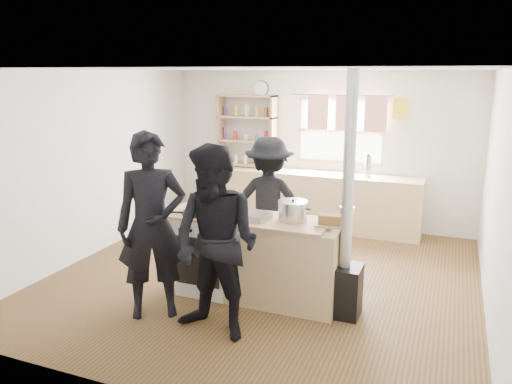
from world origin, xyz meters
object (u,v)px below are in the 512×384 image
Objects in this scene: bread_board at (330,221)px; person_far at (269,202)px; thermos at (368,166)px; roast_tray at (253,216)px; flue_heater at (345,256)px; stockpot_counter at (293,211)px; person_near_right at (216,243)px; stockpot_stove at (227,203)px; skillet_greens at (197,212)px; cooking_island at (258,258)px; person_near_left at (152,226)px.

bread_board is 1.45m from person_far.
thermos reaches higher than roast_tray.
flue_heater is (0.26, -2.81, -0.42)m from thermos.
thermos reaches higher than stockpot_counter.
roast_tray is 0.21× the size of person_near_right.
stockpot_stove is 1.16m from person_near_right.
skillet_greens is 0.16× the size of flue_heater.
stockpot_stove reaches higher than bread_board.
flue_heater is 1.49× the size of person_far.
person_far is (-0.62, 0.96, -0.20)m from stockpot_counter.
stockpot_counter is (0.37, 0.06, 0.57)m from cooking_island.
person_far reaches higher than stockpot_stove.
flue_heater is at bearing -13.37° from bread_board.
cooking_island is at bearing 177.46° from flue_heater.
flue_heater reaches higher than bread_board.
person_far is at bearing 69.58° from skillet_greens.
stockpot_counter is 0.17× the size of person_near_right.
skillet_greens is at bearing -169.93° from stockpot_counter.
roast_tray is 1.07m from person_near_left.
stockpot_stove reaches higher than skillet_greens.
cooking_island is at bearing -22.39° from stockpot_stove.
stockpot_counter is 0.42m from bread_board.
thermos is 0.17× the size of person_near_left.
stockpot_stove is at bearing 171.32° from bread_board.
person_near_left reaches higher than thermos.
person_near_right is (-0.07, -0.89, 0.46)m from cooking_island.
person_far is (-1.22, 1.05, 0.20)m from flue_heater.
person_near_right reaches higher than skillet_greens.
flue_heater is 1.37m from person_near_right.
cooking_island is 0.51m from roast_tray.
flue_heater is (1.64, 0.09, -0.31)m from skillet_greens.
person_near_right is (-1.04, -0.85, 0.28)m from flue_heater.
roast_tray is at bearing 7.65° from person_near_left.
stockpot_counter reaches higher than bread_board.
stockpot_counter is (0.41, 0.11, 0.07)m from roast_tray.
thermos is at bearing -128.98° from person_far.
person_near_left is 1.87m from person_far.
skillet_greens reaches higher than cooking_island.
flue_heater is at bearing 0.62° from roast_tray.
stockpot_stove is 0.08× the size of flue_heater.
person_near_left is at bearing -112.64° from stockpot_stove.
person_near_left is at bearing -155.40° from bread_board.
flue_heater reaches higher than cooking_island.
person_near_left reaches higher than person_near_right.
stockpot_counter is at bearing 10.07° from skillet_greens.
stockpot_counter is (0.84, -0.14, 0.03)m from stockpot_stove.
person_near_right is 1.10× the size of person_far.
flue_heater is 1.35× the size of person_near_right.
person_near_left is at bearing -114.01° from thermos.
cooking_island is 4.88× the size of skillet_greens.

